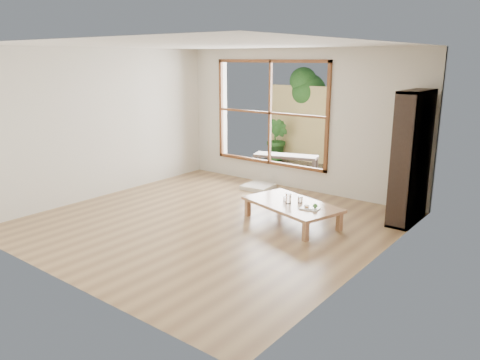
% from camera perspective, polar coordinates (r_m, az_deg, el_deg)
% --- Properties ---
extents(ground, '(5.00, 5.00, 0.00)m').
position_cam_1_polar(ground, '(7.18, -3.45, -5.11)').
color(ground, '#9F7D4F').
rests_on(ground, ground).
extents(low_table, '(1.62, 1.18, 0.32)m').
position_cam_1_polar(low_table, '(7.08, 6.33, -3.09)').
color(low_table, tan).
rests_on(low_table, ground).
extents(floor_cushion, '(0.56, 0.56, 0.08)m').
position_cam_1_polar(floor_cushion, '(8.96, 2.23, -0.81)').
color(floor_cushion, silver).
rests_on(floor_cushion, ground).
extents(bookshelf, '(0.32, 0.89, 1.98)m').
position_cam_1_polar(bookshelf, '(7.38, 20.14, 2.55)').
color(bookshelf, black).
rests_on(bookshelf, ground).
extents(glass_tall, '(0.08, 0.08, 0.16)m').
position_cam_1_polar(glass_tall, '(7.00, 5.93, -2.26)').
color(glass_tall, silver).
rests_on(glass_tall, low_table).
extents(glass_mid, '(0.07, 0.07, 0.10)m').
position_cam_1_polar(glass_mid, '(7.07, 7.34, -2.39)').
color(glass_mid, silver).
rests_on(glass_mid, low_table).
extents(glass_short, '(0.07, 0.07, 0.09)m').
position_cam_1_polar(glass_short, '(7.09, 7.37, -2.39)').
color(glass_short, silver).
rests_on(glass_short, low_table).
extents(glass_small, '(0.07, 0.07, 0.08)m').
position_cam_1_polar(glass_small, '(7.11, 5.58, -2.31)').
color(glass_small, silver).
rests_on(glass_small, low_table).
extents(food_tray, '(0.30, 0.23, 0.08)m').
position_cam_1_polar(food_tray, '(6.81, 8.62, -3.35)').
color(food_tray, white).
rests_on(food_tray, low_table).
extents(deck, '(2.80, 2.00, 0.05)m').
position_cam_1_polar(deck, '(10.29, 7.18, 0.91)').
color(deck, '#362D27').
rests_on(deck, ground).
extents(garden_bench, '(1.39, 0.78, 0.42)m').
position_cam_1_polar(garden_bench, '(9.93, 5.61, 2.75)').
color(garden_bench, black).
rests_on(garden_bench, deck).
extents(bamboo_fence, '(2.80, 0.06, 1.80)m').
position_cam_1_polar(bamboo_fence, '(10.98, 10.03, 6.45)').
color(bamboo_fence, '#D9B86F').
rests_on(bamboo_fence, ground).
extents(shrub_right, '(0.97, 0.89, 0.94)m').
position_cam_1_polar(shrub_right, '(10.39, 14.06, 3.50)').
color(shrub_right, '#2D5A21').
rests_on(shrub_right, deck).
extents(shrub_left, '(0.68, 0.61, 1.03)m').
position_cam_1_polar(shrub_left, '(11.28, 4.61, 4.98)').
color(shrub_left, '#2D5A21').
rests_on(shrub_left, deck).
extents(garden_tree, '(1.04, 0.85, 2.22)m').
position_cam_1_polar(garden_tree, '(11.50, 7.89, 10.54)').
color(garden_tree, '#4C3D2D').
rests_on(garden_tree, ground).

